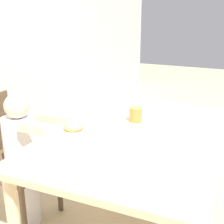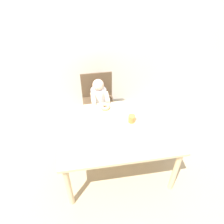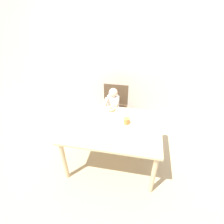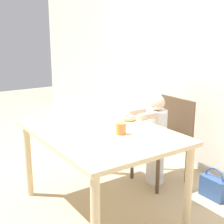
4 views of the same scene
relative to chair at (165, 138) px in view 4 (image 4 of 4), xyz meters
The scene contains 9 objects.
ground_plane 0.97m from the chair, 81.29° to the right, with size 12.00×12.00×0.00m, color tan.
wall_back 0.96m from the chair, 75.48° to the left, with size 8.00×0.05×2.50m.
dining_table 0.88m from the chair, 81.29° to the right, with size 1.30×0.94×0.72m.
chair is the anchor object (origin of this frame).
child_figure 0.13m from the chair, 90.00° to the right, with size 0.23×0.40×0.90m.
donut 0.57m from the chair, 85.03° to the right, with size 0.12×0.12×0.05m.
napkin 0.84m from the chair, 96.34° to the right, with size 0.26×0.26×0.00m.
handbag 0.65m from the chair, 11.08° to the left, with size 0.24×0.11×0.30m.
cup 0.89m from the chair, 68.31° to the right, with size 0.08×0.08×0.09m.
Camera 4 is at (2.03, -1.26, 1.49)m, focal length 50.00 mm.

